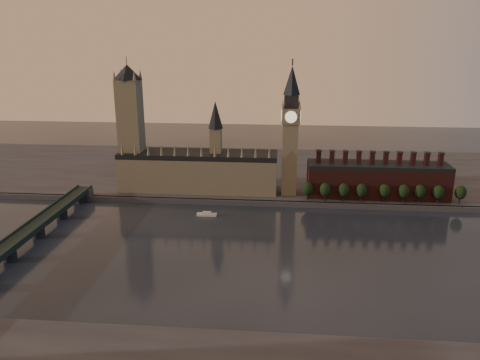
% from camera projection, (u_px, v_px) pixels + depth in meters
% --- Properties ---
extents(ground, '(900.00, 900.00, 0.00)m').
position_uv_depth(ground, '(274.00, 258.00, 279.36)').
color(ground, black).
rests_on(ground, ground).
extents(north_bank, '(900.00, 182.00, 4.00)m').
position_uv_depth(north_bank, '(277.00, 173.00, 448.49)').
color(north_bank, '#4C4D52').
rests_on(north_bank, ground).
extents(palace_of_westminster, '(130.00, 30.30, 74.00)m').
position_uv_depth(palace_of_westminster, '(199.00, 169.00, 387.94)').
color(palace_of_westminster, '#766D54').
rests_on(palace_of_westminster, north_bank).
extents(victoria_tower, '(24.00, 24.00, 108.00)m').
position_uv_depth(victoria_tower, '(131.00, 123.00, 381.74)').
color(victoria_tower, '#766D54').
rests_on(victoria_tower, north_bank).
extents(big_ben, '(15.00, 15.00, 107.00)m').
position_uv_depth(big_ben, '(290.00, 130.00, 366.85)').
color(big_ben, '#766D54').
rests_on(big_ben, north_bank).
extents(chimney_block, '(110.00, 25.00, 37.00)m').
position_uv_depth(chimney_block, '(377.00, 179.00, 372.40)').
color(chimney_block, '#4A1E1C').
rests_on(chimney_block, north_bank).
extents(embankment_tree_0, '(8.60, 8.60, 14.88)m').
position_uv_depth(embankment_tree_0, '(308.00, 189.00, 363.95)').
color(embankment_tree_0, black).
rests_on(embankment_tree_0, north_bank).
extents(embankment_tree_1, '(8.60, 8.60, 14.88)m').
position_uv_depth(embankment_tree_1, '(325.00, 190.00, 361.46)').
color(embankment_tree_1, black).
rests_on(embankment_tree_1, north_bank).
extents(embankment_tree_2, '(8.60, 8.60, 14.88)m').
position_uv_depth(embankment_tree_2, '(344.00, 190.00, 360.47)').
color(embankment_tree_2, black).
rests_on(embankment_tree_2, north_bank).
extents(embankment_tree_3, '(8.60, 8.60, 14.88)m').
position_uv_depth(embankment_tree_3, '(361.00, 190.00, 359.47)').
color(embankment_tree_3, black).
rests_on(embankment_tree_3, north_bank).
extents(embankment_tree_4, '(8.60, 8.60, 14.88)m').
position_uv_depth(embankment_tree_4, '(385.00, 191.00, 358.97)').
color(embankment_tree_4, black).
rests_on(embankment_tree_4, north_bank).
extents(embankment_tree_5, '(8.60, 8.60, 14.88)m').
position_uv_depth(embankment_tree_5, '(404.00, 191.00, 357.64)').
color(embankment_tree_5, black).
rests_on(embankment_tree_5, north_bank).
extents(embankment_tree_6, '(8.60, 8.60, 14.88)m').
position_uv_depth(embankment_tree_6, '(420.00, 191.00, 357.01)').
color(embankment_tree_6, black).
rests_on(embankment_tree_6, north_bank).
extents(embankment_tree_7, '(8.60, 8.60, 14.88)m').
position_uv_depth(embankment_tree_7, '(438.00, 192.00, 355.57)').
color(embankment_tree_7, black).
rests_on(embankment_tree_7, north_bank).
extents(embankment_tree_8, '(8.60, 8.60, 14.88)m').
position_uv_depth(embankment_tree_8, '(461.00, 192.00, 354.83)').
color(embankment_tree_8, black).
rests_on(embankment_tree_8, north_bank).
extents(westminster_bridge, '(14.00, 200.00, 11.55)m').
position_uv_depth(westminster_bridge, '(22.00, 239.00, 287.47)').
color(westminster_bridge, black).
rests_on(westminster_bridge, ground).
extents(river_boat, '(14.73, 4.27, 2.94)m').
position_uv_depth(river_boat, '(207.00, 214.00, 345.18)').
color(river_boat, silver).
rests_on(river_boat, ground).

